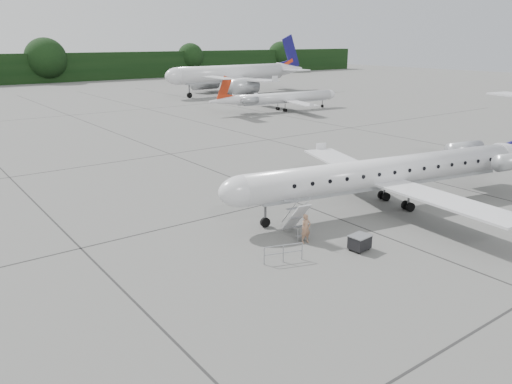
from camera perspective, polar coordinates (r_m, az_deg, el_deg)
ground at (r=35.27m, az=15.54°, el=-2.97°), size 320.00×320.00×0.00m
treeline at (r=152.56m, az=-27.11°, el=12.36°), size 260.00×4.00×8.00m
main_regional_jet at (r=36.57m, az=14.85°, el=3.81°), size 32.26×25.99×7.36m
airstair at (r=30.83m, az=4.59°, el=-3.01°), size 1.26×2.26×2.31m
passenger at (r=29.94m, az=5.72°, el=-4.19°), size 0.70×0.51×1.80m
safety_railing at (r=27.47m, az=3.14°, el=-7.05°), size 2.11×0.79×1.00m
baggage_cart at (r=29.52m, az=11.76°, el=-5.65°), size 1.21×1.02×0.98m
bg_narrowbody at (r=112.20m, az=-2.82°, el=14.28°), size 36.51×27.29×12.59m
bg_regional_right at (r=86.24m, az=3.44°, el=11.30°), size 25.13×19.27×6.16m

